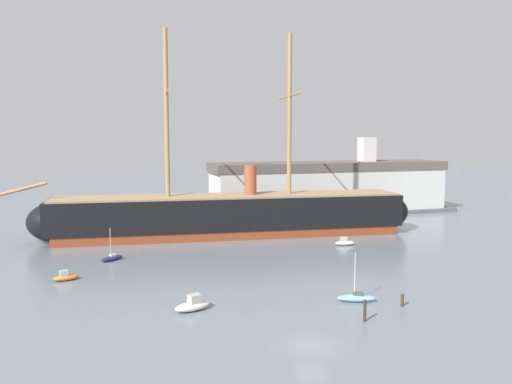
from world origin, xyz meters
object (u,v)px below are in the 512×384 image
Objects in this scene: sailboat_alongside_bow at (112,258)px; sailboat_far_left at (41,236)px; seagull_in_flight at (219,193)px; sailboat_distant_centre at (198,219)px; mooring_piling_left_pair at (402,300)px; mooring_piling_nearest at (365,311)px; tall_ship at (230,215)px; motorboat_mid_left at (65,277)px; dockside_warehouse_right at (330,188)px; sailboat_foreground_right at (356,298)px; dinghy_far_right at (349,222)px; motorboat_alongside_stern at (345,242)px; motorboat_foreground_left at (193,305)px.

sailboat_alongside_bow is 22.73m from sailboat_far_left.
sailboat_far_left is 4.85× the size of seagull_in_flight.
mooring_piling_left_pair is (9.81, -58.76, 0.18)m from sailboat_distant_centre.
mooring_piling_nearest is at bearing -57.66° from sailboat_far_left.
motorboat_mid_left is (-25.97, -21.58, -3.31)m from tall_ship.
dockside_warehouse_right reaches higher than seagull_in_flight.
dockside_warehouse_right is 51.10× the size of seagull_in_flight.
sailboat_foreground_right is 49.86m from dinghy_far_right.
sailboat_distant_centre is at bearing 120.95° from motorboat_alongside_stern.
dinghy_far_right is 15.63m from dockside_warehouse_right.
motorboat_foreground_left is 0.75× the size of sailboat_distant_centre.
motorboat_alongside_stern is 1.62× the size of mooring_piling_nearest.
seagull_in_flight reaches higher than mooring_piling_left_pair.
seagull_in_flight is (-3.64, -34.54, 9.05)m from sailboat_distant_centre.
motorboat_mid_left is at bearing 139.94° from mooring_piling_nearest.
sailboat_far_left is (-10.98, 19.90, 0.07)m from sailboat_alongside_bow.
sailboat_far_left is at bearing 126.98° from sailboat_foreground_right.
sailboat_alongside_bow is at bearing 132.13° from sailboat_foreground_right.
motorboat_foreground_left is at bearing -67.81° from sailboat_far_left.
sailboat_foreground_right is at bearing -116.40° from dinghy_far_right.
sailboat_far_left is 61.41m from mooring_piling_nearest.
sailboat_alongside_bow is 3.63× the size of mooring_piling_left_pair.
sailboat_alongside_bow reaches higher than mooring_piling_nearest.
sailboat_distant_centre is (-6.04, 56.06, 0.02)m from sailboat_foreground_right.
sailboat_foreground_right is (3.66, -39.24, -3.30)m from tall_ship.
motorboat_mid_left is 0.58× the size of sailboat_distant_centre.
mooring_piling_left_pair is 65.41m from dockside_warehouse_right.
dinghy_far_right is at bearing 36.00° from seagull_in_flight.
motorboat_foreground_left is 1.30× the size of motorboat_mid_left.
dockside_warehouse_right reaches higher than sailboat_alongside_bow.
sailboat_distant_centre is at bearing 96.15° from sailboat_foreground_right.
sailboat_alongside_bow is at bearing -61.11° from sailboat_far_left.
sailboat_foreground_right reaches higher than dinghy_far_right.
sailboat_alongside_bow is at bearing 106.14° from motorboat_foreground_left.
sailboat_far_left reaches higher than motorboat_mid_left.
dockside_warehouse_right is 50.98m from seagull_in_flight.
sailboat_alongside_bow is 58.70m from dockside_warehouse_right.
sailboat_alongside_bow reaches higher than motorboat_foreground_left.
mooring_piling_left_pair is (20.72, -4.99, 0.08)m from motorboat_foreground_left.
motorboat_foreground_left is at bearing -110.69° from seagull_in_flight.
sailboat_foreground_right is 28.77m from motorboat_alongside_stern.
sailboat_distant_centre is at bearing -174.31° from dockside_warehouse_right.
motorboat_alongside_stern is at bearing 39.71° from motorboat_foreground_left.
motorboat_mid_left reaches higher than dinghy_far_right.
sailboat_distant_centre reaches higher than sailboat_foreground_right.
sailboat_distant_centre is 2.66× the size of mooring_piling_nearest.
tall_ship is 34.56m from dockside_warehouse_right.
mooring_piling_left_pair is (-8.08, -28.91, 0.17)m from motorboat_alongside_stern.
mooring_piling_left_pair is at bearing -108.58° from dockside_warehouse_right.
seagull_in_flight is at bearing -108.78° from tall_ship.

